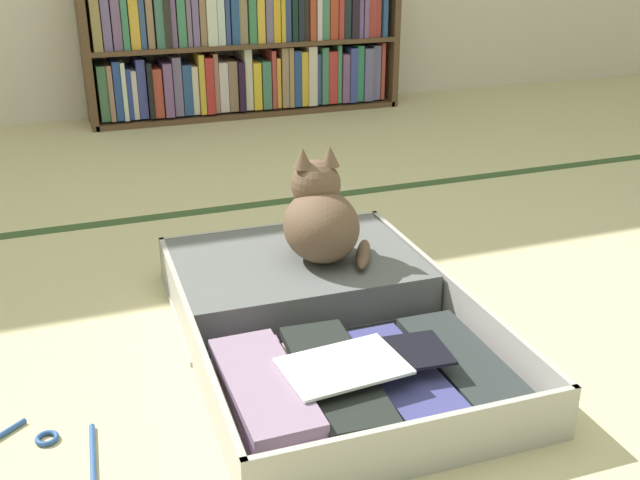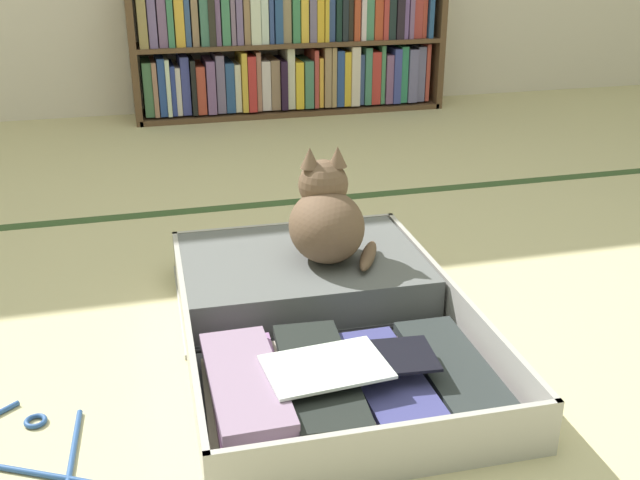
% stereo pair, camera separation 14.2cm
% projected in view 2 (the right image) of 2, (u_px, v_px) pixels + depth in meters
% --- Properties ---
extents(ground_plane, '(10.00, 10.00, 0.00)m').
position_uv_depth(ground_plane, '(343.00, 375.00, 1.47)').
color(ground_plane, '#CCC08C').
extents(tatami_border, '(4.80, 0.05, 0.00)m').
position_uv_depth(tatami_border, '(254.00, 205.00, 2.37)').
color(tatami_border, '#344E28').
rests_on(tatami_border, ground_plane).
extents(bookshelf, '(1.46, 0.25, 0.65)m').
position_uv_depth(bookshelf, '(290.00, 46.00, 3.46)').
color(bookshelf, brown).
rests_on(bookshelf, ground_plane).
extents(open_suitcase, '(0.61, 0.90, 0.11)m').
position_uv_depth(open_suitcase, '(315.00, 311.00, 1.62)').
color(open_suitcase, '#B2ADA6').
rests_on(open_suitcase, ground_plane).
extents(black_cat, '(0.23, 0.24, 0.26)m').
position_uv_depth(black_cat, '(326.00, 218.00, 1.70)').
color(black_cat, brown).
rests_on(black_cat, open_suitcase).
extents(clothes_hanger, '(0.41, 0.31, 0.01)m').
position_uv_depth(clothes_hanger, '(8.00, 450.00, 1.25)').
color(clothes_hanger, '#2B5292').
rests_on(clothes_hanger, ground_plane).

